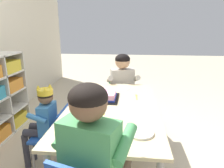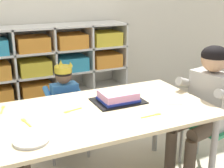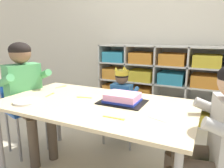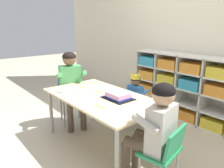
# 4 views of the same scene
# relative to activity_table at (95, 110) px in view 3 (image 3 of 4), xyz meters

# --- Properties ---
(classroom_back_wall) EXTENTS (6.86, 0.10, 2.89)m
(classroom_back_wall) POSITION_rel_activity_table_xyz_m (0.00, 1.74, 0.88)
(classroom_back_wall) COLOR beige
(classroom_back_wall) RESTS_ON ground
(storage_cubby_shelf) EXTENTS (1.63, 0.38, 0.99)m
(storage_cubby_shelf) POSITION_rel_activity_table_xyz_m (0.06, 1.49, -0.09)
(storage_cubby_shelf) COLOR silver
(storage_cubby_shelf) RESTS_ON ground
(activity_table) EXTENTS (1.46, 0.80, 0.63)m
(activity_table) POSITION_rel_activity_table_xyz_m (0.00, 0.00, 0.00)
(activity_table) COLOR #D1B789
(activity_table) RESTS_ON ground
(classroom_chair_blue) EXTENTS (0.36, 0.31, 0.59)m
(classroom_chair_blue) POSITION_rel_activity_table_xyz_m (-0.05, 0.54, -0.21)
(classroom_chair_blue) COLOR #1E4CA8
(classroom_chair_blue) RESTS_ON ground
(child_with_crown) EXTENTS (0.30, 0.31, 0.82)m
(child_with_crown) POSITION_rel_activity_table_xyz_m (-0.05, 0.65, -0.07)
(child_with_crown) COLOR #3D7FBC
(child_with_crown) RESTS_ON ground
(classroom_chair_adult_side) EXTENTS (0.41, 0.41, 0.71)m
(classroom_chair_adult_side) POSITION_rel_activity_table_xyz_m (-0.85, 0.06, -0.13)
(classroom_chair_adult_side) COLOR #1E4CA8
(classroom_chair_adult_side) RESTS_ON ground
(adult_helper_seated) EXTENTS (0.48, 0.46, 1.06)m
(adult_helper_seated) POSITION_rel_activity_table_xyz_m (-0.74, 0.02, 0.09)
(adult_helper_seated) COLOR #4C9E5B
(adult_helper_seated) RESTS_ON ground
(guest_at_table_side) EXTENTS (0.46, 0.45, 0.98)m
(guest_at_table_side) POSITION_rel_activity_table_xyz_m (0.84, -0.05, 0.02)
(guest_at_table_side) COLOR #B2ADA3
(guest_at_table_side) RESTS_ON ground
(birthday_cake_on_tray) EXTENTS (0.34, 0.25, 0.07)m
(birthday_cake_on_tray) POSITION_rel_activity_table_xyz_m (0.18, 0.09, 0.09)
(birthday_cake_on_tray) COLOR black
(birthday_cake_on_tray) RESTS_ON activity_table
(paper_plate_stack) EXTENTS (0.18, 0.18, 0.01)m
(paper_plate_stack) POSITION_rel_activity_table_xyz_m (-0.47, -0.23, 0.06)
(paper_plate_stack) COLOR white
(paper_plate_stack) RESTS_ON activity_table
(paper_napkin_square) EXTENTS (0.15, 0.15, 0.00)m
(paper_napkin_square) POSITION_rel_activity_table_xyz_m (0.52, -0.06, 0.06)
(paper_napkin_square) COLOR white
(paper_napkin_square) RESTS_ON activity_table
(fork_scattered_mid_table) EXTENTS (0.14, 0.02, 0.00)m
(fork_scattered_mid_table) POSITION_rel_activity_table_xyz_m (0.27, -0.21, 0.06)
(fork_scattered_mid_table) COLOR yellow
(fork_scattered_mid_table) RESTS_ON activity_table
(fork_at_table_front_edge) EXTENTS (0.04, 0.13, 0.00)m
(fork_at_table_front_edge) POSITION_rel_activity_table_xyz_m (-0.45, 0.02, 0.06)
(fork_at_table_front_edge) COLOR yellow
(fork_at_table_front_edge) RESTS_ON activity_table
(fork_by_napkin) EXTENTS (0.04, 0.13, 0.00)m
(fork_by_napkin) POSITION_rel_activity_table_xyz_m (-0.55, 0.28, 0.06)
(fork_by_napkin) COLOR yellow
(fork_by_napkin) RESTS_ON activity_table
(fork_near_cake_tray) EXTENTS (0.13, 0.04, 0.00)m
(fork_near_cake_tray) POSITION_rel_activity_table_xyz_m (-0.15, 0.07, 0.06)
(fork_near_cake_tray) COLOR yellow
(fork_near_cake_tray) RESTS_ON activity_table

